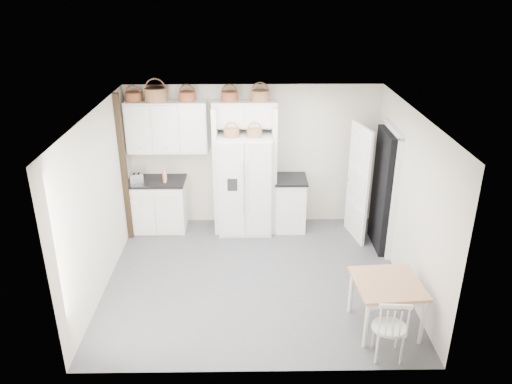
{
  "coord_description": "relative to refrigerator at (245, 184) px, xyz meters",
  "views": [
    {
      "loc": [
        -0.08,
        -6.57,
        4.32
      ],
      "look_at": [
        0.03,
        0.4,
        1.28
      ],
      "focal_mm": 35.0,
      "sensor_mm": 36.0,
      "label": 1
    }
  ],
  "objects": [
    {
      "name": "upper_cabinet",
      "position": [
        -1.35,
        0.19,
        1.0
      ],
      "size": [
        1.4,
        0.34,
        0.9
      ],
      "primitive_type": "cube",
      "color": "white",
      "rests_on": "wall_back"
    },
    {
      "name": "base_cab_right",
      "position": [
        0.81,
        0.06,
        -0.43
      ],
      "size": [
        0.54,
        0.64,
        0.95
      ],
      "primitive_type": "cube",
      "color": "white",
      "rests_on": "floor"
    },
    {
      "name": "dining_table",
      "position": [
        1.85,
        -2.84,
        -0.55
      ],
      "size": [
        0.9,
        0.9,
        0.7
      ],
      "primitive_type": "cube",
      "rotation": [
        0.0,
        0.0,
        0.07
      ],
      "color": "#9F6643",
      "rests_on": "floor"
    },
    {
      "name": "door_slab",
      "position": [
        1.95,
        -0.31,
        0.12
      ],
      "size": [
        0.21,
        0.79,
        2.05
      ],
      "primitive_type": "cube",
      "rotation": [
        0.0,
        0.0,
        -1.36
      ],
      "color": "white",
      "rests_on": "floor"
    },
    {
      "name": "wall_back",
      "position": [
        0.15,
        0.36,
        0.4
      ],
      "size": [
        4.5,
        0.0,
        4.5
      ],
      "primitive_type": "plane",
      "rotation": [
        1.57,
        0.0,
        0.0
      ],
      "color": "beige",
      "rests_on": "floor"
    },
    {
      "name": "toaster",
      "position": [
        -1.91,
        -0.05,
        0.14
      ],
      "size": [
        0.25,
        0.17,
        0.16
      ],
      "primitive_type": "cube",
      "rotation": [
        0.0,
        0.0,
        0.18
      ],
      "color": "silver",
      "rests_on": "counter_left"
    },
    {
      "name": "wall_right",
      "position": [
        2.4,
        -1.64,
        0.4
      ],
      "size": [
        0.0,
        4.0,
        4.0
      ],
      "primitive_type": "plane",
      "rotation": [
        1.57,
        0.0,
        -1.57
      ],
      "color": "beige",
      "rests_on": "floor"
    },
    {
      "name": "counter_right",
      "position": [
        0.81,
        0.06,
        0.06
      ],
      "size": [
        0.58,
        0.69,
        0.04
      ],
      "primitive_type": "cube",
      "color": "black",
      "rests_on": "base_cab_right"
    },
    {
      "name": "basket_bridge_a",
      "position": [
        -0.25,
        0.19,
        1.53
      ],
      "size": [
        0.29,
        0.29,
        0.16
      ],
      "primitive_type": "cylinder",
      "color": "brown",
      "rests_on": "bridge_cabinet"
    },
    {
      "name": "bridge_cabinet",
      "position": [
        -0.0,
        0.19,
        1.22
      ],
      "size": [
        1.12,
        0.34,
        0.45
      ],
      "primitive_type": "cube",
      "color": "white",
      "rests_on": "wall_back"
    },
    {
      "name": "basket_upper_b",
      "position": [
        -1.5,
        0.19,
        1.56
      ],
      "size": [
        0.38,
        0.38,
        0.22
      ],
      "primitive_type": "cylinder",
      "color": "brown",
      "rests_on": "upper_cabinet"
    },
    {
      "name": "cookbook_cream",
      "position": [
        -1.41,
        -0.02,
        0.17
      ],
      "size": [
        0.04,
        0.15,
        0.22
      ],
      "primitive_type": "cube",
      "rotation": [
        0.0,
        0.0,
        0.02
      ],
      "color": "beige",
      "rests_on": "counter_left"
    },
    {
      "name": "fridge_panel_right",
      "position": [
        0.51,
        0.06,
        0.25
      ],
      "size": [
        0.08,
        0.6,
        2.3
      ],
      "primitive_type": "cube",
      "color": "white",
      "rests_on": "floor"
    },
    {
      "name": "cookbook_red",
      "position": [
        -1.42,
        -0.02,
        0.17
      ],
      "size": [
        0.05,
        0.15,
        0.22
      ],
      "primitive_type": "cube",
      "rotation": [
        0.0,
        0.0,
        -0.12
      ],
      "color": "#B6462B",
      "rests_on": "counter_left"
    },
    {
      "name": "fridge_panel_left",
      "position": [
        -0.51,
        0.06,
        0.25
      ],
      "size": [
        0.08,
        0.6,
        2.3
      ],
      "primitive_type": "cube",
      "color": "white",
      "rests_on": "floor"
    },
    {
      "name": "ceiling",
      "position": [
        0.15,
        -1.64,
        1.7
      ],
      "size": [
        4.5,
        4.5,
        0.0
      ],
      "primitive_type": "plane",
      "color": "white",
      "rests_on": "wall_back"
    },
    {
      "name": "refrigerator",
      "position": [
        0.0,
        0.0,
        0.0
      ],
      "size": [
        0.93,
        0.75,
        1.8
      ],
      "primitive_type": "cube",
      "color": "silver",
      "rests_on": "floor"
    },
    {
      "name": "wall_left",
      "position": [
        -2.1,
        -1.64,
        0.4
      ],
      "size": [
        0.0,
        4.0,
        4.0
      ],
      "primitive_type": "plane",
      "rotation": [
        1.57,
        0.0,
        1.57
      ],
      "color": "beige",
      "rests_on": "floor"
    },
    {
      "name": "basket_upper_a",
      "position": [
        -1.88,
        0.19,
        1.52
      ],
      "size": [
        0.27,
        0.27,
        0.15
      ],
      "primitive_type": "cylinder",
      "color": "brown",
      "rests_on": "upper_cabinet"
    },
    {
      "name": "trim_post",
      "position": [
        -2.05,
        -0.29,
        0.4
      ],
      "size": [
        0.09,
        0.09,
        2.6
      ],
      "primitive_type": "cube",
      "color": "black",
      "rests_on": "floor"
    },
    {
      "name": "basket_fridge_b",
      "position": [
        0.17,
        -0.1,
        0.97
      ],
      "size": [
        0.25,
        0.25,
        0.14
      ],
      "primitive_type": "cylinder",
      "color": "brown",
      "rests_on": "refrigerator"
    },
    {
      "name": "windsor_chair",
      "position": [
        1.75,
        -3.39,
        -0.47
      ],
      "size": [
        0.45,
        0.41,
        0.86
      ],
      "primitive_type": "cube",
      "rotation": [
        0.0,
        0.0,
        -0.08
      ],
      "color": "white",
      "rests_on": "floor"
    },
    {
      "name": "base_cab_left",
      "position": [
        -1.59,
        0.06,
        -0.44
      ],
      "size": [
        0.99,
        0.63,
        0.92
      ],
      "primitive_type": "cube",
      "color": "white",
      "rests_on": "floor"
    },
    {
      "name": "basket_bridge_b",
      "position": [
        0.27,
        0.19,
        1.54
      ],
      "size": [
        0.31,
        0.31,
        0.18
      ],
      "primitive_type": "cylinder",
      "color": "brown",
      "rests_on": "bridge_cabinet"
    },
    {
      "name": "floor",
      "position": [
        0.15,
        -1.64,
        -0.9
      ],
      "size": [
        4.5,
        4.5,
        0.0
      ],
      "primitive_type": "plane",
      "color": "#434247",
      "rests_on": "ground"
    },
    {
      "name": "basket_upper_c",
      "position": [
        -0.97,
        0.19,
        1.53
      ],
      "size": [
        0.28,
        0.28,
        0.16
      ],
      "primitive_type": "cylinder",
      "color": "brown",
      "rests_on": "upper_cabinet"
    },
    {
      "name": "basket_fridge_a",
      "position": [
        -0.22,
        -0.1,
        0.97
      ],
      "size": [
        0.26,
        0.26,
        0.14
      ],
      "primitive_type": "cylinder",
      "color": "brown",
      "rests_on": "refrigerator"
    },
    {
      "name": "doorway_void",
      "position": [
        2.31,
        -0.64,
        0.12
      ],
      "size": [
        0.18,
        0.85,
        2.05
      ],
      "primitive_type": "cube",
      "color": "black",
      "rests_on": "floor"
    },
    {
      "name": "counter_left",
      "position": [
        -1.59,
        0.06,
        0.04
      ],
      "size": [
        1.04,
        0.67,
        0.04
      ],
      "primitive_type": "cube",
      "color": "black",
      "rests_on": "base_cab_left"
    }
  ]
}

